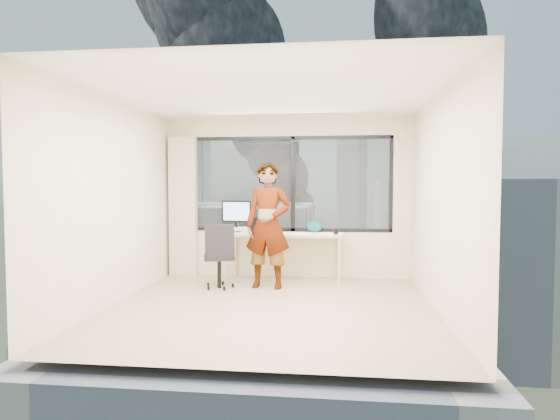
# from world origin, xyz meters

# --- Properties ---
(floor) EXTENTS (4.00, 4.00, 0.01)m
(floor) POSITION_xyz_m (0.00, 0.00, 0.00)
(floor) COLOR tan
(floor) RESTS_ON ground
(ceiling) EXTENTS (4.00, 4.00, 0.01)m
(ceiling) POSITION_xyz_m (0.00, 0.00, 2.60)
(ceiling) COLOR white
(ceiling) RESTS_ON ground
(wall_front) EXTENTS (4.00, 0.01, 2.60)m
(wall_front) POSITION_xyz_m (0.00, -2.00, 1.30)
(wall_front) COLOR beige
(wall_front) RESTS_ON ground
(wall_left) EXTENTS (0.01, 4.00, 2.60)m
(wall_left) POSITION_xyz_m (-2.00, 0.00, 1.30)
(wall_left) COLOR beige
(wall_left) RESTS_ON ground
(wall_right) EXTENTS (0.01, 4.00, 2.60)m
(wall_right) POSITION_xyz_m (2.00, 0.00, 1.30)
(wall_right) COLOR beige
(wall_right) RESTS_ON ground
(window_wall) EXTENTS (3.30, 0.16, 1.55)m
(window_wall) POSITION_xyz_m (0.05, 2.00, 1.52)
(window_wall) COLOR black
(window_wall) RESTS_ON ground
(curtain) EXTENTS (0.45, 0.14, 2.30)m
(curtain) POSITION_xyz_m (-1.72, 1.88, 1.15)
(curtain) COLOR beige
(curtain) RESTS_ON floor
(desk) EXTENTS (1.80, 0.60, 0.75)m
(desk) POSITION_xyz_m (0.00, 1.66, 0.38)
(desk) COLOR beige
(desk) RESTS_ON floor
(chair) EXTENTS (0.61, 0.61, 0.97)m
(chair) POSITION_xyz_m (-0.90, 1.00, 0.48)
(chair) COLOR black
(chair) RESTS_ON floor
(person) EXTENTS (0.71, 0.50, 1.84)m
(person) POSITION_xyz_m (-0.19, 1.11, 0.92)
(person) COLOR #2D2D33
(person) RESTS_ON floor
(monitor) EXTENTS (0.53, 0.21, 0.52)m
(monitor) POSITION_xyz_m (-0.80, 1.80, 1.01)
(monitor) COLOR black
(monitor) RESTS_ON desk
(game_console) EXTENTS (0.38, 0.35, 0.07)m
(game_console) POSITION_xyz_m (-0.80, 1.84, 0.79)
(game_console) COLOR white
(game_console) RESTS_ON desk
(laptop) EXTENTS (0.38, 0.39, 0.22)m
(laptop) POSITION_xyz_m (-0.39, 1.63, 0.86)
(laptop) COLOR black
(laptop) RESTS_ON desk
(cellphone) EXTENTS (0.13, 0.08, 0.01)m
(cellphone) POSITION_xyz_m (-0.49, 1.53, 0.76)
(cellphone) COLOR black
(cellphone) RESTS_ON desk
(pen_cup) EXTENTS (0.08, 0.08, 0.09)m
(pen_cup) POSITION_xyz_m (0.80, 1.61, 0.80)
(pen_cup) COLOR black
(pen_cup) RESTS_ON desk
(handbag) EXTENTS (0.26, 0.14, 0.19)m
(handbag) POSITION_xyz_m (0.46, 1.88, 0.85)
(handbag) COLOR #0C483F
(handbag) RESTS_ON desk
(exterior_ground) EXTENTS (400.00, 400.00, 0.04)m
(exterior_ground) POSITION_xyz_m (0.00, 120.00, -14.00)
(exterior_ground) COLOR #515B3D
(exterior_ground) RESTS_ON ground
(near_bldg_a) EXTENTS (16.00, 12.00, 14.00)m
(near_bldg_a) POSITION_xyz_m (-9.00, 30.00, -7.00)
(near_bldg_a) COLOR beige
(near_bldg_a) RESTS_ON exterior_ground
(near_bldg_b) EXTENTS (14.00, 13.00, 16.00)m
(near_bldg_b) POSITION_xyz_m (12.00, 38.00, -6.00)
(near_bldg_b) COLOR silver
(near_bldg_b) RESTS_ON exterior_ground
(far_tower_a) EXTENTS (14.00, 14.00, 28.00)m
(far_tower_a) POSITION_xyz_m (-35.00, 95.00, 0.00)
(far_tower_a) COLOR silver
(far_tower_a) RESTS_ON exterior_ground
(far_tower_b) EXTENTS (13.00, 13.00, 30.00)m
(far_tower_b) POSITION_xyz_m (8.00, 120.00, 1.00)
(far_tower_b) COLOR silver
(far_tower_b) RESTS_ON exterior_ground
(far_tower_c) EXTENTS (15.00, 15.00, 26.00)m
(far_tower_c) POSITION_xyz_m (45.00, 140.00, -1.00)
(far_tower_c) COLOR silver
(far_tower_c) RESTS_ON exterior_ground
(far_tower_d) EXTENTS (16.00, 14.00, 22.00)m
(far_tower_d) POSITION_xyz_m (-60.00, 150.00, -3.00)
(far_tower_d) COLOR silver
(far_tower_d) RESTS_ON exterior_ground
(hill_a) EXTENTS (288.00, 216.00, 90.00)m
(hill_a) POSITION_xyz_m (-120.00, 320.00, -14.00)
(hill_a) COLOR slate
(hill_a) RESTS_ON exterior_ground
(hill_b) EXTENTS (300.00, 220.00, 96.00)m
(hill_b) POSITION_xyz_m (100.00, 320.00, -14.00)
(hill_b) COLOR slate
(hill_b) RESTS_ON exterior_ground
(tree_a) EXTENTS (7.00, 7.00, 8.00)m
(tree_a) POSITION_xyz_m (-16.00, 22.00, -10.00)
(tree_a) COLOR #1C4617
(tree_a) RESTS_ON exterior_ground
(tree_b) EXTENTS (7.60, 7.60, 9.00)m
(tree_b) POSITION_xyz_m (4.00, 18.00, -9.50)
(tree_b) COLOR #1C4617
(tree_b) RESTS_ON exterior_ground
(smoke_plume_a) EXTENTS (40.00, 24.00, 90.00)m
(smoke_plume_a) POSITION_xyz_m (-10.00, 150.00, 39.00)
(smoke_plume_a) COLOR black
(smoke_plume_a) RESTS_ON exterior_ground
(smoke_plume_b) EXTENTS (30.00, 18.00, 70.00)m
(smoke_plume_b) POSITION_xyz_m (55.00, 170.00, 27.00)
(smoke_plume_b) COLOR black
(smoke_plume_b) RESTS_ON exterior_ground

